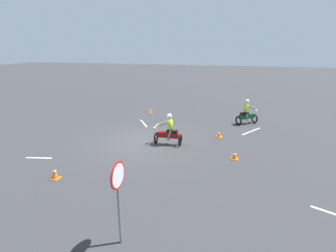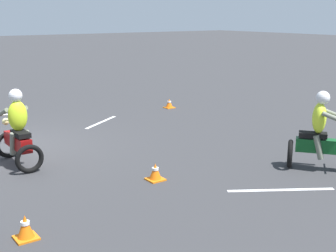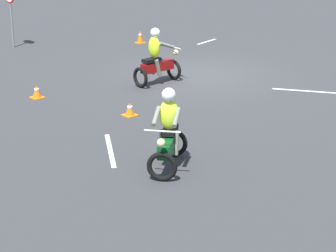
{
  "view_description": "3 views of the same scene",
  "coord_description": "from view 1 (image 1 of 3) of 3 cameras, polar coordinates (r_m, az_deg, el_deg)",
  "views": [
    {
      "loc": [
        12.41,
        4.98,
        4.92
      ],
      "look_at": [
        0.04,
        1.47,
        1.0
      ],
      "focal_mm": 28.0,
      "sensor_mm": 36.0,
      "label": 1
    },
    {
      "loc": [
        2.96,
        11.13,
        3.16
      ],
      "look_at": [
        -2.47,
        3.45,
        0.9
      ],
      "focal_mm": 50.0,
      "sensor_mm": 36.0,
      "label": 2
    },
    {
      "loc": [
        -14.18,
        13.43,
        5.14
      ],
      "look_at": [
        -4.98,
        5.43,
        0.9
      ],
      "focal_mm": 70.0,
      "sensor_mm": 36.0,
      "label": 3
    }
  ],
  "objects": [
    {
      "name": "ground_plane",
      "position": [
        14.25,
        -5.67,
        -3.33
      ],
      "size": [
        120.0,
        120.0,
        0.0
      ],
      "primitive_type": "plane",
      "color": "#333335"
    },
    {
      "name": "motorcycle_rider_foreground",
      "position": [
        13.51,
        0.14,
        -1.12
      ],
      "size": [
        0.7,
        1.52,
        1.66
      ],
      "rotation": [
        0.0,
        0.0,
        3.16
      ],
      "color": "black",
      "rests_on": "ground"
    },
    {
      "name": "motorcycle_rider_background",
      "position": [
        17.87,
        16.76,
        2.66
      ],
      "size": [
        1.34,
        1.47,
        1.66
      ],
      "rotation": [
        0.0,
        0.0,
        0.68
      ],
      "color": "black",
      "rests_on": "ground"
    },
    {
      "name": "stop_sign",
      "position": [
        6.66,
        -10.78,
        -12.92
      ],
      "size": [
        0.7,
        0.08,
        2.3
      ],
      "color": "slate",
      "rests_on": "ground"
    },
    {
      "name": "traffic_cone_near_left",
      "position": [
        12.3,
        14.32,
        -6.3
      ],
      "size": [
        0.32,
        0.32,
        0.36
      ],
      "color": "orange",
      "rests_on": "ground"
    },
    {
      "name": "traffic_cone_near_right",
      "position": [
        11.14,
        -23.41,
        -9.43
      ],
      "size": [
        0.32,
        0.32,
        0.48
      ],
      "color": "orange",
      "rests_on": "ground"
    },
    {
      "name": "traffic_cone_mid_left",
      "position": [
        15.04,
        11.07,
        -1.81
      ],
      "size": [
        0.32,
        0.32,
        0.34
      ],
      "color": "orange",
      "rests_on": "ground"
    },
    {
      "name": "traffic_cone_far_center",
      "position": [
        20.36,
        -3.97,
        3.38
      ],
      "size": [
        0.32,
        0.32,
        0.32
      ],
      "color": "orange",
      "rests_on": "ground"
    },
    {
      "name": "lane_stripe_nw",
      "position": [
        16.59,
        17.67,
        -1.11
      ],
      "size": [
        1.75,
        1.13,
        0.01
      ],
      "primitive_type": "cube",
      "rotation": [
        0.0,
        0.0,
        4.16
      ],
      "color": "silver",
      "rests_on": "ground"
    },
    {
      "name": "lane_stripe_sw",
      "position": [
        17.54,
        -5.31,
        0.61
      ],
      "size": [
        1.52,
        1.07,
        0.01
      ],
      "primitive_type": "cube",
      "rotation": [
        0.0,
        0.0,
        5.31
      ],
      "color": "silver",
      "rests_on": "ground"
    },
    {
      "name": "lane_stripe_s",
      "position": [
        13.51,
        -26.29,
        -6.23
      ],
      "size": [
        0.37,
        1.22,
        0.01
      ],
      "primitive_type": "cube",
      "rotation": [
        0.0,
        0.0,
        6.51
      ],
      "color": "silver",
      "rests_on": "ground"
    }
  ]
}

